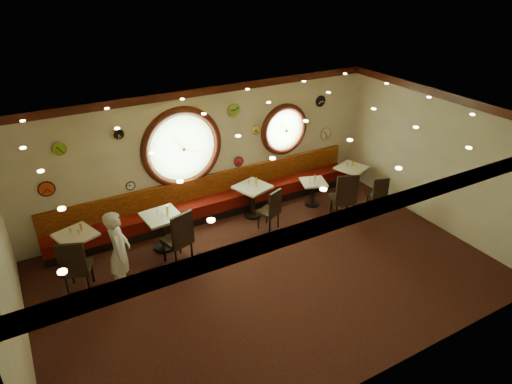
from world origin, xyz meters
name	(u,v)px	position (x,y,z in m)	size (l,w,h in m)	color
floor	(269,274)	(0.00, 0.00, 0.00)	(9.00, 6.00, 0.00)	black
ceiling	(272,126)	(0.00, 0.00, 3.20)	(9.00, 6.00, 0.02)	gold
wall_back	(206,153)	(0.00, 3.00, 1.60)	(9.00, 0.02, 3.20)	beige
wall_front	(382,299)	(0.00, -3.00, 1.60)	(9.00, 0.02, 3.20)	beige
wall_left	(8,280)	(-4.50, 0.00, 1.60)	(0.02, 6.00, 3.20)	beige
wall_right	(436,159)	(4.50, 0.00, 1.60)	(0.02, 6.00, 3.20)	beige
molding_back	(204,91)	(0.00, 2.95, 3.11)	(9.00, 0.10, 0.18)	#3A120A
molding_front	(395,202)	(0.00, -2.95, 3.11)	(9.00, 0.10, 0.18)	#3A120A
molding_right	(447,96)	(4.45, 0.00, 3.11)	(0.10, 6.00, 0.18)	#3A120A
banquette_base	(214,212)	(0.00, 2.72, 0.10)	(8.00, 0.55, 0.20)	black
banquette_seat	(213,203)	(0.00, 2.72, 0.35)	(8.00, 0.55, 0.30)	#550A07
banquette_back	(209,185)	(0.00, 2.94, 0.75)	(8.00, 0.10, 0.55)	#640C07
porthole_left_glass	(182,148)	(-0.60, 3.00, 1.85)	(1.66, 1.66, 0.02)	#91CA79
porthole_left_frame	(182,148)	(-0.60, 2.98, 1.85)	(1.98, 1.98, 0.18)	#3A120A
porthole_left_ring	(183,148)	(-0.60, 2.95, 1.85)	(1.61, 1.61, 0.03)	gold
porthole_right_glass	(284,129)	(2.20, 3.00, 1.80)	(1.10, 1.10, 0.02)	#91CA79
porthole_right_frame	(284,130)	(2.20, 2.98, 1.80)	(1.38, 1.38, 0.18)	#3A120A
porthole_right_ring	(285,130)	(2.20, 2.95, 1.80)	(1.09, 1.09, 0.03)	gold
wall_clock_0	(325,134)	(3.55, 2.96, 1.45)	(0.34, 0.34, 0.03)	silver
wall_clock_1	(234,110)	(0.75, 2.96, 2.55)	(0.30, 0.30, 0.03)	#79BE3B
wall_clock_2	(239,161)	(0.85, 2.96, 1.20)	(0.24, 0.24, 0.03)	red
wall_clock_3	(59,149)	(-3.20, 2.96, 2.35)	(0.26, 0.26, 0.03)	#75B925
wall_clock_4	(46,189)	(-3.60, 2.96, 1.55)	(0.32, 0.32, 0.03)	red
wall_clock_5	(130,186)	(-1.90, 2.96, 1.20)	(0.20, 0.20, 0.03)	white
wall_clock_6	(256,130)	(1.35, 2.96, 1.95)	(0.22, 0.22, 0.03)	#F5E151
wall_clock_7	(320,101)	(3.30, 2.96, 2.40)	(0.28, 0.28, 0.03)	black
wall_clock_8	(118,134)	(-2.00, 2.96, 2.45)	(0.24, 0.24, 0.03)	black
table_a	(78,246)	(-3.30, 2.18, 0.50)	(0.92, 0.92, 0.80)	black
table_b	(163,227)	(-1.56, 1.96, 0.53)	(0.83, 0.83, 0.84)	black
table_c	(253,197)	(0.85, 2.23, 0.52)	(0.93, 0.93, 0.83)	black
table_d	(313,190)	(2.47, 1.95, 0.43)	(0.78, 0.78, 0.68)	black
table_e	(351,177)	(3.75, 2.00, 0.49)	(0.90, 0.90, 0.78)	black
chair_a	(75,264)	(-3.49, 1.31, 0.68)	(0.65, 0.65, 0.74)	black
chair_b	(180,235)	(-1.43, 1.23, 0.71)	(0.65, 0.65, 0.77)	black
chair_c	(272,207)	(0.92, 1.45, 0.60)	(0.57, 0.57, 0.64)	black
chair_d	(345,194)	(2.68, 0.95, 0.72)	(0.68, 0.68, 0.78)	black
chair_e	(379,192)	(3.70, 0.87, 0.54)	(0.49, 0.49, 0.59)	black
condiment_a_salt	(70,231)	(-3.37, 2.26, 0.85)	(0.04, 0.04, 0.11)	silver
condiment_b_salt	(157,212)	(-1.61, 2.05, 0.89)	(0.04, 0.04, 0.10)	silver
condiment_c_salt	(249,183)	(0.81, 2.34, 0.88)	(0.04, 0.04, 0.11)	#B9B8BD
condiment_d_salt	(310,180)	(2.36, 1.97, 0.73)	(0.04, 0.04, 0.10)	silver
condiment_a_pepper	(79,232)	(-3.24, 2.13, 0.84)	(0.03, 0.03, 0.10)	silver
condiment_b_pepper	(162,214)	(-1.55, 1.92, 0.89)	(0.03, 0.03, 0.09)	silver
condiment_c_pepper	(257,185)	(0.92, 2.14, 0.87)	(0.03, 0.03, 0.09)	#BABBBF
condiment_d_pepper	(314,180)	(2.46, 1.91, 0.73)	(0.04, 0.04, 0.11)	silver
condiment_a_bottle	(81,227)	(-3.17, 2.25, 0.87)	(0.05, 0.05, 0.15)	#C8832F
condiment_b_bottle	(167,209)	(-1.40, 1.98, 0.94)	(0.06, 0.06, 0.18)	yellow
condiment_c_bottle	(257,180)	(1.00, 2.30, 0.91)	(0.05, 0.05, 0.18)	gold
condiment_d_bottle	(315,177)	(2.57, 2.02, 0.75)	(0.04, 0.04, 0.14)	orange
condiment_e_salt	(348,165)	(3.65, 2.05, 0.83)	(0.04, 0.04, 0.11)	#BAB9BE
condiment_e_pepper	(352,165)	(3.74, 1.99, 0.83)	(0.03, 0.03, 0.09)	silver
condiment_e_bottle	(353,163)	(3.82, 2.04, 0.86)	(0.05, 0.05, 0.17)	gold
waiter	(119,252)	(-2.70, 1.01, 0.86)	(0.63, 0.41, 1.72)	silver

